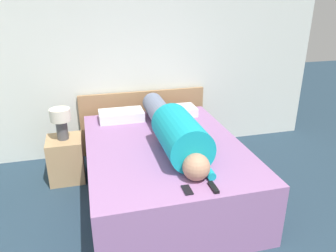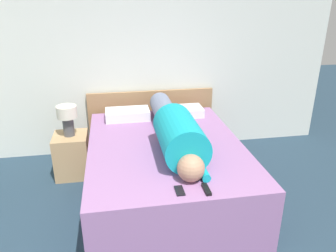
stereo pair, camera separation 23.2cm
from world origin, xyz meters
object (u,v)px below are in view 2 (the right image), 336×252
(person_lying, at_px, (175,130))
(pillow_second, at_px, (182,111))
(pillow_near_headboard, at_px, (128,114))
(table_lamp, at_px, (67,117))
(nightstand, at_px, (72,155))
(tv_remote, at_px, (206,189))
(bed, at_px, (166,170))
(cell_phone, at_px, (180,191))

(person_lying, bearing_deg, pillow_second, 73.38)
(pillow_near_headboard, bearing_deg, table_lamp, -166.28)
(nightstand, xyz_separation_m, tv_remote, (1.16, -1.47, 0.35))
(bed, distance_m, person_lying, 0.48)
(nightstand, relative_size, pillow_second, 1.02)
(table_lamp, relative_size, pillow_near_headboard, 0.68)
(nightstand, bearing_deg, tv_remote, -51.62)
(pillow_near_headboard, relative_size, cell_phone, 3.93)
(bed, height_order, table_lamp, table_lamp)
(bed, bearing_deg, pillow_near_headboard, 113.39)
(nightstand, xyz_separation_m, person_lying, (1.08, -0.66, 0.51))
(table_lamp, xyz_separation_m, tv_remote, (1.16, -1.47, -0.12))
(pillow_near_headboard, bearing_deg, bed, -66.61)
(pillow_second, distance_m, cell_phone, 1.65)
(person_lying, bearing_deg, nightstand, 148.45)
(nightstand, distance_m, pillow_near_headboard, 0.79)
(person_lying, bearing_deg, table_lamp, 148.45)
(pillow_near_headboard, bearing_deg, tv_remote, -72.99)
(tv_remote, bearing_deg, nightstand, 128.38)
(nightstand, relative_size, person_lying, 0.28)
(nightstand, distance_m, person_lying, 1.36)
(person_lying, relative_size, pillow_second, 3.64)
(table_lamp, xyz_separation_m, person_lying, (1.08, -0.66, 0.04))
(person_lying, height_order, pillow_second, person_lying)
(nightstand, bearing_deg, cell_phone, -56.37)
(bed, xyz_separation_m, table_lamp, (-0.99, 0.60, 0.42))
(person_lying, bearing_deg, bed, 142.73)
(table_lamp, height_order, pillow_near_headboard, table_lamp)
(bed, distance_m, nightstand, 1.16)
(bed, relative_size, nightstand, 4.02)
(pillow_second, xyz_separation_m, tv_remote, (-0.16, -1.63, -0.04))
(pillow_second, bearing_deg, pillow_near_headboard, 180.00)
(bed, xyz_separation_m, pillow_near_headboard, (-0.33, 0.76, 0.35))
(cell_phone, bearing_deg, person_lying, 81.33)
(cell_phone, bearing_deg, table_lamp, 123.63)
(person_lying, xyz_separation_m, pillow_second, (0.25, 0.82, -0.12))
(nightstand, distance_m, cell_phone, 1.77)
(nightstand, height_order, person_lying, person_lying)
(table_lamp, distance_m, person_lying, 1.27)
(bed, xyz_separation_m, cell_phone, (-0.03, -0.85, 0.30))
(pillow_second, bearing_deg, nightstand, -173.02)
(table_lamp, bearing_deg, nightstand, 0.00)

